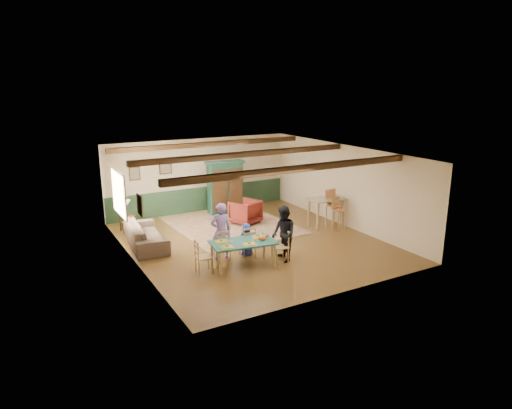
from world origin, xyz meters
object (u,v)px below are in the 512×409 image
person_man (221,231)px  bar_stool_left (334,209)px  armchair (245,212)px  armoire (225,187)px  cat (262,237)px  end_table (128,224)px  dining_table (243,254)px  person_woman (283,234)px  bar_stool_right (339,214)px  dining_chair_end_left (204,256)px  person_child (247,240)px  dining_chair_far_right (247,241)px  table_lamp (126,208)px  sofa (146,235)px  dining_chair_end_right (280,246)px  counter_table (326,213)px  dining_chair_far_left (222,245)px

person_man → bar_stool_left: person_man is taller
armchair → armoire: bearing=-111.4°
cat → end_table: bearing=125.6°
end_table → bar_stool_left: bar_stool_left is taller
dining_table → bar_stool_left: bar_stool_left is taller
person_woman → bar_stool_right: size_ratio=1.41×
dining_table → cat: 0.66m
dining_chair_end_left → person_child: 1.59m
end_table → armoire: bearing=7.3°
dining_chair_far_right → table_lamp: bearing=-50.2°
person_woman → sofa: person_woman is taller
armchair → bar_stool_left: bar_stool_left is taller
dining_chair_end_right → sofa: 4.06m
bar_stool_left → person_man: bearing=-173.2°
sofa → bar_stool_left: size_ratio=1.86×
dining_chair_end_right → armoire: armoire is taller
bar_stool_left → end_table: bearing=152.1°
dining_table → cat: cat is taller
person_man → sofa: bearing=-45.7°
dining_chair_end_left → counter_table: counter_table is taller
dining_chair_end_right → dining_chair_end_left: bearing=-90.0°
person_child → armchair: 3.00m
end_table → counter_table: size_ratio=0.47×
counter_table → dining_table: bearing=-157.0°
end_table → table_lamp: size_ratio=1.09×
dining_chair_end_right → person_woman: person_woman is taller
bar_stool_left → counter_table: bearing=127.4°
end_table → dining_chair_far_left: bearing=-66.1°
dining_table → person_child: person_child is taller
cat → person_man: bearing=136.5°
bar_stool_left → dining_chair_far_right: bearing=-168.9°
person_child → cat: bearing=99.5°
dining_chair_far_right → table_lamp: size_ratio=1.74×
dining_chair_end_right → counter_table: size_ratio=0.74×
end_table → cat: bearing=-62.3°
dining_chair_far_right → armoire: (1.36, 4.25, 0.53)m
dining_chair_end_right → cat: size_ratio=2.64×
dining_table → bar_stool_right: bearing=16.3°
armoire → bar_stool_left: size_ratio=1.53×
cat → person_child: bearing=99.5°
table_lamp → sofa: bearing=-84.8°
person_woman → armoire: 5.06m
cat → sofa: (-2.24, 2.96, -0.43)m
person_woman → armoire: (0.68, 5.01, 0.21)m
person_child → bar_stool_left: size_ratio=0.73×
sofa → dining_chair_far_left: bearing=-139.7°
dining_chair_end_right → armoire: bearing=179.1°
armchair → counter_table: bearing=120.3°
person_child → armoire: 4.42m
person_child → bar_stool_left: (3.69, 0.83, 0.17)m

